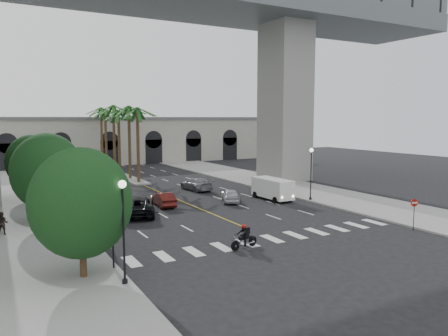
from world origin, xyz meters
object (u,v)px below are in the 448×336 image
car_e (113,197)px  do_not_enter_sign (414,208)px  traffic_signal_near (113,226)px  car_d (196,184)px  car_c (138,206)px  lamp_post_left_far (58,175)px  car_b (164,199)px  lamp_post_right (311,169)px  pedestrian_b (2,223)px  motorcycle_rider (245,237)px  lamp_post_left_near (123,223)px  traffic_signal_far (96,212)px  cargo_van (273,188)px  pedestrian_a (84,225)px  car_a (231,196)px

car_e → do_not_enter_sign: 26.77m
traffic_signal_near → do_not_enter_sign: 21.93m
car_d → car_c: bearing=38.6°
lamp_post_left_far → car_c: bearing=-46.6°
car_b → car_e: (-4.03, 3.19, 0.06)m
lamp_post_right → pedestrian_b: 27.85m
car_e → motorcycle_rider: bearing=83.4°
lamp_post_left_near → traffic_signal_far: bearing=89.1°
pedestrian_b → car_b: bearing=36.4°
cargo_van → traffic_signal_near: bearing=-146.8°
traffic_signal_far → do_not_enter_sign: traffic_signal_far is taller
car_e → pedestrian_a: size_ratio=2.27×
traffic_signal_near → car_a: size_ratio=0.94×
lamp_post_left_far → pedestrian_a: 11.77m
lamp_post_left_far → pedestrian_b: bearing=-122.2°
traffic_signal_near → pedestrian_a: size_ratio=1.95×
motorcycle_rider → pedestrian_a: (-8.68, 6.88, 0.36)m
car_c → pedestrian_a: (-5.63, -5.73, 0.26)m
pedestrian_b → do_not_enter_sign: bearing=-7.4°
cargo_van → do_not_enter_sign: do_not_enter_sign is taller
car_c → do_not_enter_sign: (16.37, -14.90, 0.92)m
motorcycle_rider → pedestrian_a: size_ratio=1.17×
car_e → cargo_van: size_ratio=0.83×
lamp_post_left_far → lamp_post_right: size_ratio=1.00×
cargo_van → pedestrian_a: size_ratio=2.72×
lamp_post_right → cargo_van: 4.31m
traffic_signal_far → car_a: bearing=32.7°
traffic_signal_near → traffic_signal_far: 4.00m
lamp_post_left_far → motorcycle_rider: lamp_post_left_far is taller
traffic_signal_far → lamp_post_left_near: bearing=-90.9°
car_c → cargo_van: (14.31, 0.25, 0.39)m
lamp_post_left_far → lamp_post_right: (22.80, -8.00, 0.00)m
traffic_signal_far → motorcycle_rider: size_ratio=1.66×
lamp_post_left_far → car_d: bearing=12.8°
motorcycle_rider → cargo_van: cargo_van is taller
motorcycle_rider → do_not_enter_sign: do_not_enter_sign is taller
lamp_post_right → pedestrian_a: size_ratio=2.85×
do_not_enter_sign → cargo_van: bearing=118.4°
lamp_post_left_near → car_d: size_ratio=1.07×
lamp_post_right → do_not_enter_sign: (-0.90, -12.75, -1.48)m
motorcycle_rider → car_e: 18.70m
pedestrian_b → car_d: bearing=47.3°
traffic_signal_far → car_a: 18.33m
lamp_post_left_far → do_not_enter_sign: lamp_post_left_far is taller
car_d → pedestrian_b: (-20.51, -11.39, 0.23)m
car_e → lamp_post_right: bearing=138.2°
car_d → lamp_post_left_far: bearing=8.3°
car_b → lamp_post_left_near: bearing=68.6°
car_a → pedestrian_b: 20.65m
cargo_van → car_e: bearing=159.9°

